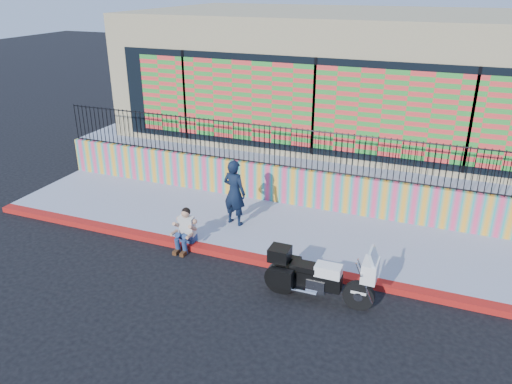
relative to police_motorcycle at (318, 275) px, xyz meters
The scene contains 10 objects.
ground 1.95m from the police_motorcycle, 149.91° to the left, with size 90.00×90.00×0.00m, color black.
red_curb 1.92m from the police_motorcycle, 149.91° to the left, with size 16.00×0.30×0.15m, color #A7230B.
sidewalk 3.08m from the police_motorcycle, 121.86° to the left, with size 16.00×3.00×0.15m, color #8E94AA.
mural_wall 4.48m from the police_motorcycle, 110.98° to the left, with size 16.00×0.20×1.10m, color #F44071.
metal_fence 4.65m from the police_motorcycle, 110.98° to the left, with size 15.80×0.04×1.20m, color black, non-canonical shape.
elevated_platform 9.42m from the police_motorcycle, 99.80° to the left, with size 16.00×10.00×1.25m, color #8E94AA.
storefront_building 9.57m from the police_motorcycle, 100.03° to the left, with size 14.00×8.06×4.00m.
police_motorcycle is the anchor object (origin of this frame).
police_officer 3.79m from the police_motorcycle, 141.11° to the left, with size 0.66×0.43×1.80m, color black.
seated_man 3.71m from the police_motorcycle, 166.91° to the left, with size 0.54×0.71×1.06m.
Camera 1 is at (3.68, -9.58, 6.23)m, focal length 35.00 mm.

